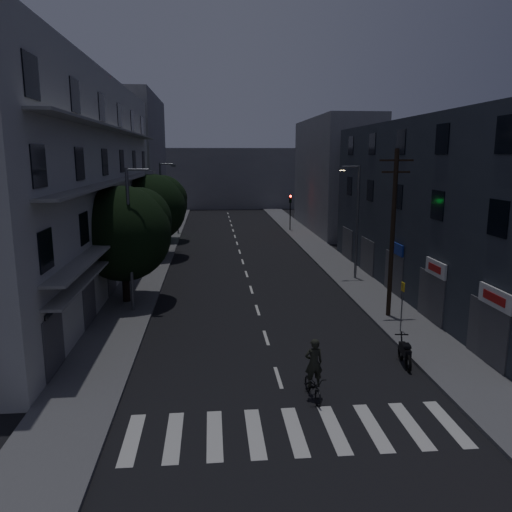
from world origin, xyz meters
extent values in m
plane|color=black|center=(0.00, 25.00, 0.00)|extent=(160.00, 160.00, 0.00)
cube|color=#565659|center=(-7.50, 25.00, 0.07)|extent=(3.00, 90.00, 0.15)
cube|color=#565659|center=(7.50, 25.00, 0.07)|extent=(3.00, 90.00, 0.15)
cube|color=beige|center=(-5.20, -2.00, 0.01)|extent=(0.50, 3.00, 0.01)
cube|color=beige|center=(-3.90, -2.00, 0.01)|extent=(0.50, 3.00, 0.01)
cube|color=beige|center=(-2.60, -2.00, 0.01)|extent=(0.50, 3.00, 0.01)
cube|color=beige|center=(-1.30, -2.00, 0.01)|extent=(0.50, 3.00, 0.01)
cube|color=beige|center=(0.00, -2.00, 0.01)|extent=(0.50, 3.00, 0.01)
cube|color=beige|center=(1.30, -2.00, 0.01)|extent=(0.50, 3.00, 0.01)
cube|color=beige|center=(2.60, -2.00, 0.01)|extent=(0.50, 3.00, 0.01)
cube|color=beige|center=(3.90, -2.00, 0.01)|extent=(0.50, 3.00, 0.01)
cube|color=beige|center=(5.20, -2.00, 0.01)|extent=(0.50, 3.00, 0.01)
cube|color=beige|center=(0.00, 2.00, 0.01)|extent=(0.15, 2.00, 0.01)
cube|color=beige|center=(0.00, 6.50, 0.01)|extent=(0.15, 2.00, 0.01)
cube|color=beige|center=(0.00, 11.00, 0.01)|extent=(0.15, 2.00, 0.01)
cube|color=beige|center=(0.00, 15.50, 0.01)|extent=(0.15, 2.00, 0.01)
cube|color=beige|center=(0.00, 20.00, 0.01)|extent=(0.15, 2.00, 0.01)
cube|color=beige|center=(0.00, 24.50, 0.01)|extent=(0.15, 2.00, 0.01)
cube|color=beige|center=(0.00, 29.00, 0.01)|extent=(0.15, 2.00, 0.01)
cube|color=beige|center=(0.00, 33.50, 0.01)|extent=(0.15, 2.00, 0.01)
cube|color=beige|center=(0.00, 38.00, 0.01)|extent=(0.15, 2.00, 0.01)
cube|color=beige|center=(0.00, 42.50, 0.01)|extent=(0.15, 2.00, 0.01)
cube|color=beige|center=(0.00, 47.00, 0.01)|extent=(0.15, 2.00, 0.01)
cube|color=beige|center=(0.00, 51.50, 0.01)|extent=(0.15, 2.00, 0.01)
cube|color=beige|center=(0.00, 56.00, 0.01)|extent=(0.15, 2.00, 0.01)
cube|color=beige|center=(0.00, 60.50, 0.01)|extent=(0.15, 2.00, 0.01)
cube|color=#AFAEA9|center=(-12.00, 18.00, 7.00)|extent=(6.00, 36.00, 14.00)
cube|color=black|center=(-8.98, 3.00, 2.00)|extent=(0.06, 1.60, 1.60)
cube|color=black|center=(-8.98, 9.00, 2.00)|extent=(0.06, 1.60, 1.60)
cube|color=black|center=(-8.98, 15.00, 2.00)|extent=(0.06, 1.60, 1.60)
cube|color=black|center=(-8.98, 21.00, 2.00)|extent=(0.06, 1.60, 1.60)
cube|color=black|center=(-8.98, 27.00, 2.00)|extent=(0.06, 1.60, 1.60)
cube|color=black|center=(-8.98, 33.00, 2.00)|extent=(0.06, 1.60, 1.60)
cube|color=black|center=(-8.98, 3.00, 5.20)|extent=(0.06, 1.60, 1.60)
cube|color=black|center=(-8.98, 9.00, 5.20)|extent=(0.06, 1.60, 1.60)
cube|color=black|center=(-8.98, 15.00, 5.20)|extent=(0.06, 1.60, 1.60)
cube|color=black|center=(-8.98, 21.00, 5.20)|extent=(0.06, 1.60, 1.60)
cube|color=black|center=(-8.98, 27.00, 5.20)|extent=(0.06, 1.60, 1.60)
cube|color=black|center=(-8.98, 33.00, 5.20)|extent=(0.06, 1.60, 1.60)
cube|color=black|center=(-8.98, 3.00, 8.40)|extent=(0.06, 1.60, 1.60)
cube|color=black|center=(-8.98, 9.00, 8.40)|extent=(0.06, 1.60, 1.60)
cube|color=black|center=(-8.98, 15.00, 8.40)|extent=(0.06, 1.60, 1.60)
cube|color=black|center=(-8.98, 21.00, 8.40)|extent=(0.06, 1.60, 1.60)
cube|color=black|center=(-8.98, 27.00, 8.40)|extent=(0.06, 1.60, 1.60)
cube|color=black|center=(-8.98, 33.00, 8.40)|extent=(0.06, 1.60, 1.60)
cube|color=black|center=(-8.98, 3.00, 11.60)|extent=(0.06, 1.60, 1.60)
cube|color=black|center=(-8.98, 9.00, 11.60)|extent=(0.06, 1.60, 1.60)
cube|color=black|center=(-8.98, 15.00, 11.60)|extent=(0.06, 1.60, 1.60)
cube|color=black|center=(-8.98, 21.00, 11.60)|extent=(0.06, 1.60, 1.60)
cube|color=black|center=(-8.98, 27.00, 11.60)|extent=(0.06, 1.60, 1.60)
cube|color=black|center=(-8.98, 33.00, 11.60)|extent=(0.06, 1.60, 1.60)
cube|color=gray|center=(-8.50, 18.00, 4.00)|extent=(1.00, 32.40, 0.12)
cube|color=gray|center=(-8.50, 18.00, 7.20)|extent=(1.00, 32.40, 0.12)
cube|color=gray|center=(-8.50, 18.00, 10.40)|extent=(1.00, 32.40, 0.12)
cube|color=gray|center=(-8.60, 18.00, 3.10)|extent=(0.80, 32.40, 0.12)
cube|color=#424247|center=(-8.97, 3.00, 1.40)|extent=(0.06, 2.40, 2.40)
cube|color=#424247|center=(-8.97, 9.00, 1.40)|extent=(0.06, 2.40, 2.40)
cube|color=#424247|center=(-8.97, 15.00, 1.40)|extent=(0.06, 2.40, 2.40)
cube|color=#424247|center=(-8.97, 21.00, 1.40)|extent=(0.06, 2.40, 2.40)
cube|color=#424247|center=(-8.97, 27.00, 1.40)|extent=(0.06, 2.40, 2.40)
cube|color=#424247|center=(-8.97, 33.00, 1.40)|extent=(0.06, 2.40, 2.40)
cube|color=#282D36|center=(12.00, 14.00, 5.50)|extent=(6.00, 28.00, 11.00)
cube|color=black|center=(8.98, 2.50, 6.30)|extent=(0.06, 1.40, 1.50)
cube|color=black|center=(8.98, 8.00, 6.30)|extent=(0.06, 1.40, 1.50)
cube|color=black|center=(8.98, 13.50, 6.30)|extent=(0.06, 1.40, 1.50)
cube|color=black|center=(8.98, 19.00, 6.30)|extent=(0.06, 1.40, 1.50)
cube|color=black|center=(8.98, 24.50, 6.30)|extent=(0.06, 1.40, 1.50)
cube|color=black|center=(8.98, 2.50, 9.60)|extent=(0.06, 1.40, 1.50)
cube|color=black|center=(8.98, 8.00, 9.60)|extent=(0.06, 1.40, 1.50)
cube|color=black|center=(8.98, 13.50, 9.60)|extent=(0.06, 1.40, 1.50)
cube|color=black|center=(8.98, 19.00, 9.60)|extent=(0.06, 1.40, 1.50)
cube|color=black|center=(8.98, 24.50, 9.60)|extent=(0.06, 1.40, 1.50)
cube|color=#424247|center=(8.97, 2.50, 1.40)|extent=(0.06, 3.00, 2.60)
cube|color=#424247|center=(8.97, 8.00, 1.40)|extent=(0.06, 3.00, 2.60)
cube|color=#424247|center=(8.97, 13.50, 1.40)|extent=(0.06, 3.00, 2.60)
cube|color=#424247|center=(8.97, 19.00, 1.40)|extent=(0.06, 3.00, 2.60)
cube|color=#424247|center=(8.97, 24.50, 1.40)|extent=(0.06, 3.00, 2.60)
cube|color=silver|center=(8.90, 2.00, 3.10)|extent=(0.12, 2.40, 0.80)
cube|color=#B21414|center=(8.82, 2.00, 3.10)|extent=(0.02, 1.60, 0.36)
cube|color=silver|center=(8.90, 7.50, 3.10)|extent=(0.12, 2.20, 0.80)
cube|color=#B21414|center=(8.82, 7.50, 3.10)|extent=(0.02, 1.40, 0.36)
cube|color=navy|center=(8.90, 13.00, 3.10)|extent=(0.12, 2.00, 0.70)
cube|color=slate|center=(-12.00, 48.00, 8.00)|extent=(6.00, 20.00, 16.00)
cube|color=slate|center=(12.00, 42.00, 6.50)|extent=(6.00, 20.00, 13.00)
cube|color=slate|center=(0.00, 70.00, 5.00)|extent=(24.00, 8.00, 10.00)
cylinder|color=black|center=(-7.77, 13.04, 2.03)|extent=(0.44, 0.44, 3.75)
sphere|color=black|center=(-7.77, 13.04, 4.28)|extent=(5.63, 5.63, 5.63)
sphere|color=black|center=(-6.92, 13.75, 4.98)|extent=(3.94, 3.94, 3.94)
sphere|color=black|center=(-8.47, 12.48, 4.70)|extent=(3.66, 3.66, 3.66)
cylinder|color=black|center=(-7.64, 26.62, 2.08)|extent=(0.44, 0.44, 3.86)
sphere|color=black|center=(-7.64, 26.62, 4.40)|extent=(5.81, 5.81, 5.81)
sphere|color=black|center=(-6.77, 27.34, 5.12)|extent=(4.07, 4.07, 4.07)
sphere|color=black|center=(-8.37, 26.04, 4.83)|extent=(3.78, 3.78, 3.78)
cylinder|color=black|center=(-7.54, 35.12, 1.84)|extent=(0.44, 0.44, 3.38)
sphere|color=black|center=(-7.54, 35.12, 3.87)|extent=(5.05, 5.05, 5.05)
sphere|color=black|center=(-6.79, 35.75, 4.50)|extent=(3.53, 3.53, 3.53)
sphere|color=black|center=(-8.17, 34.62, 4.25)|extent=(3.28, 3.28, 3.28)
cylinder|color=black|center=(6.70, 41.34, 1.75)|extent=(0.12, 0.12, 3.20)
cube|color=black|center=(6.70, 41.34, 3.80)|extent=(0.28, 0.22, 0.90)
sphere|color=#FF0C05|center=(6.70, 41.19, 4.13)|extent=(0.22, 0.22, 0.22)
sphere|color=#3F330C|center=(6.70, 41.19, 3.83)|extent=(0.22, 0.22, 0.22)
sphere|color=black|center=(6.70, 41.19, 3.53)|extent=(0.22, 0.22, 0.22)
cylinder|color=black|center=(-6.37, 40.14, 1.75)|extent=(0.12, 0.12, 3.20)
cube|color=black|center=(-6.37, 40.14, 3.80)|extent=(0.28, 0.22, 0.90)
sphere|color=black|center=(-6.37, 39.99, 4.13)|extent=(0.22, 0.22, 0.22)
sphere|color=#3F330C|center=(-6.37, 39.99, 3.83)|extent=(0.22, 0.22, 0.22)
sphere|color=#0CFF26|center=(-6.37, 39.99, 3.53)|extent=(0.22, 0.22, 0.22)
cylinder|color=slate|center=(-7.10, 11.18, 4.15)|extent=(0.18, 0.18, 8.00)
cylinder|color=slate|center=(-6.50, 11.18, 8.05)|extent=(1.20, 0.10, 0.10)
cube|color=slate|center=(-5.90, 11.18, 7.90)|extent=(0.45, 0.25, 0.18)
cube|color=#4C4C4C|center=(-5.90, 11.18, 7.80)|extent=(0.35, 0.18, 0.04)
cylinder|color=#5C5E64|center=(7.67, 17.52, 4.15)|extent=(0.18, 0.18, 8.00)
cylinder|color=#5C5E64|center=(7.07, 17.52, 8.05)|extent=(1.20, 0.10, 0.10)
cube|color=#5C5E64|center=(6.47, 17.52, 7.90)|extent=(0.45, 0.25, 0.18)
cube|color=#FFD88C|center=(6.47, 17.52, 7.80)|extent=(0.35, 0.18, 0.04)
cylinder|color=#515558|center=(-7.15, 30.14, 4.15)|extent=(0.18, 0.18, 8.00)
cylinder|color=#515558|center=(-6.55, 30.14, 8.05)|extent=(1.20, 0.10, 0.10)
cube|color=#515558|center=(-5.95, 30.14, 7.90)|extent=(0.45, 0.25, 0.18)
cube|color=#4C4C4C|center=(-5.95, 30.14, 7.80)|extent=(0.35, 0.18, 0.04)
cylinder|color=black|center=(7.05, 8.96, 4.65)|extent=(0.24, 0.24, 9.00)
cube|color=black|center=(7.05, 8.96, 8.55)|extent=(1.80, 0.10, 0.10)
cube|color=black|center=(7.05, 8.96, 7.95)|extent=(1.50, 0.10, 0.10)
cylinder|color=#595B60|center=(6.77, 6.41, 1.40)|extent=(0.06, 0.06, 2.50)
cube|color=yellow|center=(6.77, 6.41, 2.45)|extent=(0.05, 0.35, 0.45)
torus|color=black|center=(5.46, 2.14, 0.32)|extent=(0.21, 0.76, 0.75)
torus|color=black|center=(5.62, 3.39, 0.32)|extent=(0.21, 0.76, 0.75)
cube|color=black|center=(5.54, 2.77, 0.65)|extent=(0.41, 1.18, 0.37)
cube|color=black|center=(5.52, 2.61, 0.93)|extent=(0.38, 0.51, 0.11)
cylinder|color=black|center=(5.61, 3.34, 0.79)|extent=(0.12, 0.46, 0.89)
cube|color=black|center=(5.63, 3.45, 1.11)|extent=(0.58, 0.12, 0.04)
imported|color=black|center=(1.03, 0.12, 0.48)|extent=(0.85, 1.90, 0.96)
imported|color=black|center=(1.03, 0.12, 1.40)|extent=(0.72, 0.52, 1.84)
camera|label=1|loc=(-2.58, -16.58, 8.79)|focal=35.00mm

